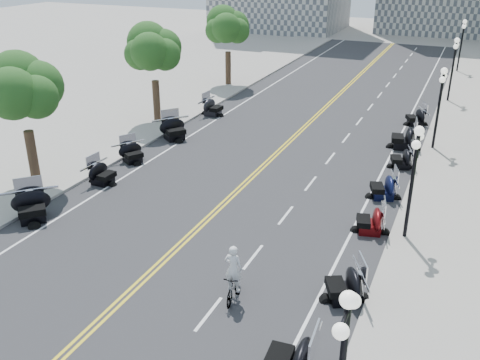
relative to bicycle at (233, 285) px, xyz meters
The scene contains 44 objects.
ground 4.62m from the bicycle, 141.90° to the left, with size 160.00×160.00×0.00m, color gray.
road 13.34m from the bicycle, 105.71° to the left, with size 16.00×90.00×0.01m, color #333335.
centerline_yellow_a 13.37m from the bicycle, 106.21° to the left, with size 0.12×90.00×0.00m, color yellow.
centerline_yellow_b 13.31m from the bicycle, 105.21° to the left, with size 0.12×90.00×0.00m, color yellow.
edge_line_north 13.14m from the bicycle, 77.73° to the left, with size 0.12×90.00×0.00m, color white.
edge_line_south 16.28m from the bicycle, 127.96° to the left, with size 0.12×90.00×0.00m, color white.
lane_dash_5 1.35m from the bicycle, 109.29° to the right, with size 0.12×2.00×0.00m, color white.
lane_dash_6 2.91m from the bicycle, 98.23° to the left, with size 0.12×2.00×0.00m, color white.
lane_dash_7 6.86m from the bicycle, 93.43° to the left, with size 0.12×2.00×0.00m, color white.
lane_dash_8 10.85m from the bicycle, 92.16° to the left, with size 0.12×2.00×0.00m, color white.
lane_dash_9 14.85m from the bicycle, 91.58° to the left, with size 0.12×2.00×0.00m, color white.
lane_dash_10 18.84m from the bicycle, 91.25° to the left, with size 0.12×2.00×0.00m, color white.
lane_dash_11 22.84m from the bicycle, 91.03° to the left, with size 0.12×2.00×0.00m, color white.
lane_dash_12 26.84m from the bicycle, 90.87° to the left, with size 0.12×2.00×0.00m, color white.
lane_dash_13 30.84m from the bicycle, 90.76° to the left, with size 0.12×2.00×0.00m, color white.
lane_dash_14 34.84m from the bicycle, 90.67° to the left, with size 0.12×2.00×0.00m, color white.
lane_dash_15 38.84m from the bicycle, 90.60° to the left, with size 0.12×2.00×0.00m, color white.
lane_dash_16 42.84m from the bicycle, 90.55° to the left, with size 0.12×2.00×0.00m, color white.
lane_dash_17 46.84m from the bicycle, 90.50° to the left, with size 0.12×2.00×0.00m, color white.
lane_dash_18 50.83m from the bicycle, 90.46° to the left, with size 0.12×2.00×0.00m, color white.
lane_dash_19 54.83m from the bicycle, 90.43° to the left, with size 0.12×2.00×0.00m, color white.
sidewalk_north 14.57m from the bicycle, 61.76° to the left, with size 5.00×90.00×0.15m, color #9E9991.
sidewalk_south 19.08m from the bicycle, 137.72° to the left, with size 5.00×90.00×0.15m, color #9E9991.
street_lamp_2 8.71m from the bicycle, 53.85° to the left, with size 0.50×1.20×4.90m, color black, non-canonical shape.
street_lamp_3 19.59m from the bicycle, 75.16° to the left, with size 0.50×1.20×4.90m, color black, non-canonical shape.
street_lamp_4 31.30m from the bicycle, 80.81° to the left, with size 0.50×1.20×4.90m, color black, non-canonical shape.
street_lamp_5 43.17m from the bicycle, 83.35° to the left, with size 0.50×1.20×4.90m, color black, non-canonical shape.
tree_2 15.04m from the bicycle, 160.46° to the left, with size 4.80×4.80×9.20m, color #235619, non-canonical shape.
tree_3 22.05m from the bicycle, 128.96° to the left, with size 4.80×4.80×9.20m, color #235619, non-canonical shape.
tree_4 32.16m from the bicycle, 115.27° to the left, with size 4.80×4.80×9.20m, color #235619, non-canonical shape.
motorcycle_n_4 4.29m from the bicycle, 43.24° to the right, with size 2.23×2.23×1.56m, color black, non-canonical shape.
motorcycle_n_5 3.94m from the bicycle, 22.31° to the left, with size 1.96×1.96×1.37m, color black, non-canonical shape.
motorcycle_n_6 7.67m from the bicycle, 62.91° to the left, with size 1.85×1.85×1.29m, color #590A0C, non-canonical shape.
motorcycle_n_7 11.12m from the bicycle, 72.23° to the left, with size 1.90×1.90×1.33m, color black, non-canonical shape.
motorcycle_n_8 15.48m from the bicycle, 76.45° to the left, with size 1.78×1.78×1.24m, color black, non-canonical shape.
motorcycle_n_9 18.64m from the bicycle, 79.94° to the left, with size 2.24×2.24×1.57m, color black, non-canonical shape.
motorcycle_n_10 23.77m from the bicycle, 81.84° to the left, with size 1.86×1.86×1.30m, color black, non-canonical shape.
motorcycle_s_5 11.04m from the bicycle, behind, with size 2.21×2.21×1.54m, color black, non-canonical shape.
motorcycle_s_6 12.30m from the bicycle, 148.74° to the left, with size 1.81×1.81×1.27m, color black, non-canonical shape.
motorcycle_s_7 14.51m from the bicycle, 138.42° to the left, with size 1.80×1.80×1.26m, color black, non-canonical shape.
motorcycle_s_8 17.64m from the bicycle, 127.06° to the left, with size 2.18×2.18×1.53m, color black, non-canonical shape.
motorcycle_s_9 22.61m from the bicycle, 118.32° to the left, with size 1.98×1.98×1.38m, color black, non-canonical shape.
bicycle is the anchor object (origin of this frame).
cyclist_rider 1.45m from the bicycle, ahead, with size 0.66×0.43×1.81m, color silver.
Camera 1 is at (10.21, -17.24, 11.62)m, focal length 40.00 mm.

